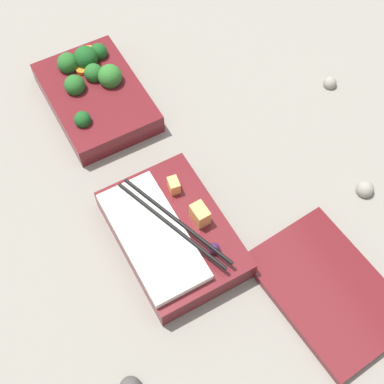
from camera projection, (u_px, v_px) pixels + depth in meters
name	position (u px, v px, depth m)	size (l,w,h in m)	color
ground_plane	(134.00, 165.00, 0.84)	(3.00, 3.00, 0.00)	gray
bento_tray_vegetable	(95.00, 92.00, 0.89)	(0.21, 0.15, 0.07)	maroon
bento_tray_rice	(171.00, 234.00, 0.76)	(0.21, 0.15, 0.06)	maroon
bento_lid	(328.00, 289.00, 0.73)	(0.21, 0.14, 0.01)	maroon
pebble_0	(365.00, 189.00, 0.81)	(0.03, 0.03, 0.03)	gray
pebble_1	(330.00, 83.00, 0.93)	(0.02, 0.02, 0.02)	gray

